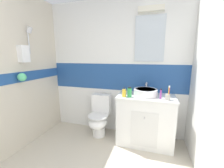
{
  "coord_description": "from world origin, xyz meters",
  "views": [
    {
      "loc": [
        0.7,
        -0.15,
        1.49
      ],
      "look_at": [
        0.13,
        1.77,
        1.09
      ],
      "focal_mm": 22.37,
      "sensor_mm": 36.0,
      "label": 1
    }
  ],
  "objects_px": {
    "toothbrush_cup": "(168,97)",
    "toothpaste_tube_upright": "(161,94)",
    "toilet": "(99,117)",
    "mouthwash_bottle": "(130,92)",
    "sink_basin": "(145,92)",
    "soap_dispenser": "(124,93)"
  },
  "relations": [
    {
      "from": "toothbrush_cup",
      "to": "toothpaste_tube_upright",
      "type": "distance_m",
      "value": 0.1
    },
    {
      "from": "toilet",
      "to": "mouthwash_bottle",
      "type": "relative_size",
      "value": 4.8
    },
    {
      "from": "mouthwash_bottle",
      "to": "sink_basin",
      "type": "bearing_deg",
      "value": 35.03
    },
    {
      "from": "toothbrush_cup",
      "to": "toothpaste_tube_upright",
      "type": "relative_size",
      "value": 1.33
    },
    {
      "from": "toothbrush_cup",
      "to": "mouthwash_bottle",
      "type": "height_order",
      "value": "toothbrush_cup"
    },
    {
      "from": "toilet",
      "to": "mouthwash_bottle",
      "type": "bearing_deg",
      "value": -15.63
    },
    {
      "from": "toilet",
      "to": "toothbrush_cup",
      "type": "xyz_separation_m",
      "value": [
        1.16,
        -0.16,
        0.54
      ]
    },
    {
      "from": "sink_basin",
      "to": "toilet",
      "type": "bearing_deg",
      "value": -179.76
    },
    {
      "from": "sink_basin",
      "to": "toothpaste_tube_upright",
      "type": "distance_m",
      "value": 0.28
    },
    {
      "from": "sink_basin",
      "to": "soap_dispenser",
      "type": "distance_m",
      "value": 0.37
    },
    {
      "from": "sink_basin",
      "to": "mouthwash_bottle",
      "type": "distance_m",
      "value": 0.29
    },
    {
      "from": "soap_dispenser",
      "to": "toothpaste_tube_upright",
      "type": "distance_m",
      "value": 0.56
    },
    {
      "from": "soap_dispenser",
      "to": "mouthwash_bottle",
      "type": "height_order",
      "value": "same"
    },
    {
      "from": "toilet",
      "to": "toothpaste_tube_upright",
      "type": "relative_size",
      "value": 4.79
    },
    {
      "from": "toothbrush_cup",
      "to": "toothpaste_tube_upright",
      "type": "bearing_deg",
      "value": 170.92
    },
    {
      "from": "toilet",
      "to": "mouthwash_bottle",
      "type": "distance_m",
      "value": 0.83
    },
    {
      "from": "toothpaste_tube_upright",
      "to": "mouthwash_bottle",
      "type": "bearing_deg",
      "value": -177.85
    },
    {
      "from": "sink_basin",
      "to": "mouthwash_bottle",
      "type": "xyz_separation_m",
      "value": [
        -0.24,
        -0.17,
        0.02
      ]
    },
    {
      "from": "toothbrush_cup",
      "to": "soap_dispenser",
      "type": "bearing_deg",
      "value": -178.87
    },
    {
      "from": "mouthwash_bottle",
      "to": "toothbrush_cup",
      "type": "bearing_deg",
      "value": 0.17
    },
    {
      "from": "sink_basin",
      "to": "mouthwash_bottle",
      "type": "height_order",
      "value": "sink_basin"
    },
    {
      "from": "toilet",
      "to": "toothbrush_cup",
      "type": "relative_size",
      "value": 3.61
    }
  ]
}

